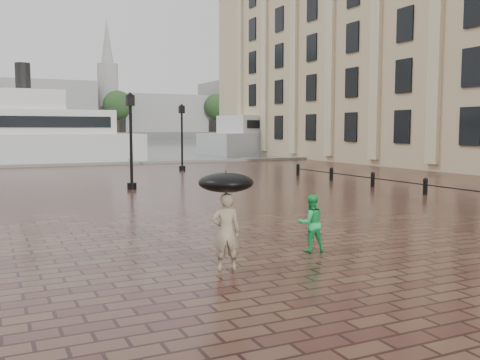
# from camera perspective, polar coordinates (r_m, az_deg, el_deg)

# --- Properties ---
(ground) EXTENTS (300.00, 300.00, 0.00)m
(ground) POSITION_cam_1_polar(r_m,az_deg,el_deg) (11.64, -9.11, -8.64)
(ground) COLOR #381C19
(ground) RESTS_ON ground
(harbour_water) EXTENTS (240.00, 240.00, 0.00)m
(harbour_water) POSITION_cam_1_polar(r_m,az_deg,el_deg) (102.93, -23.68, 3.41)
(harbour_water) COLOR #41494F
(harbour_water) RESTS_ON ground
(quay_edge) EXTENTS (80.00, 0.60, 0.30)m
(quay_edge) POSITION_cam_1_polar(r_m,az_deg,el_deg) (43.05, -21.16, 1.31)
(quay_edge) COLOR slate
(quay_edge) RESTS_ON ground
(distant_skyline) EXTENTS (102.50, 22.00, 33.00)m
(distant_skyline) POSITION_cam_1_polar(r_m,az_deg,el_deg) (168.95, -7.77, 7.63)
(distant_skyline) COLOR gray
(distant_skyline) RESTS_ON ground
(bollard_row) EXTENTS (0.22, 21.22, 0.73)m
(bollard_row) POSITION_cam_1_polar(r_m,az_deg,el_deg) (24.50, 19.16, -0.53)
(bollard_row) COLOR black
(bollard_row) RESTS_ON ground
(street_lamps) EXTENTS (21.44, 14.44, 4.40)m
(street_lamps) POSITION_cam_1_polar(r_m,az_deg,el_deg) (28.40, -22.15, 4.04)
(street_lamps) COLOR black
(street_lamps) RESTS_ON ground
(adult_pedestrian) EXTENTS (0.66, 0.53, 1.56)m
(adult_pedestrian) POSITION_cam_1_polar(r_m,az_deg,el_deg) (10.70, -1.50, -5.52)
(adult_pedestrian) COLOR tan
(adult_pedestrian) RESTS_ON ground
(child_pedestrian) EXTENTS (0.72, 0.60, 1.32)m
(child_pedestrian) POSITION_cam_1_polar(r_m,az_deg,el_deg) (12.48, 7.57, -4.56)
(child_pedestrian) COLOR green
(child_pedestrian) RESTS_ON ground
(ferry_far) EXTENTS (25.47, 10.65, 8.13)m
(ferry_far) POSITION_cam_1_polar(r_m,az_deg,el_deg) (65.88, 5.94, 5.08)
(ferry_far) COLOR silver
(ferry_far) RESTS_ON ground
(umbrella) EXTENTS (1.10, 1.10, 1.11)m
(umbrella) POSITION_cam_1_polar(r_m,az_deg,el_deg) (10.56, -1.51, -0.27)
(umbrella) COLOR black
(umbrella) RESTS_ON ground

